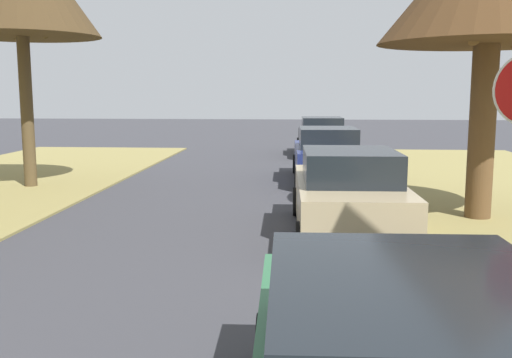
% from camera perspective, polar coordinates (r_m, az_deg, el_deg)
% --- Properties ---
extents(parked_sedan_tan, '(2.04, 4.45, 1.57)m').
position_cam_1_polar(parked_sedan_tan, '(10.75, 8.92, -1.65)').
color(parked_sedan_tan, tan).
rests_on(parked_sedan_tan, ground).
extents(parked_sedan_navy, '(2.04, 4.45, 1.57)m').
position_cam_1_polar(parked_sedan_navy, '(17.28, 6.90, 2.18)').
color(parked_sedan_navy, navy).
rests_on(parked_sedan_navy, ground).
extents(parked_sedan_black, '(2.04, 4.45, 1.57)m').
position_cam_1_polar(parked_sedan_black, '(24.41, 6.38, 4.00)').
color(parked_sedan_black, black).
rests_on(parked_sedan_black, ground).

